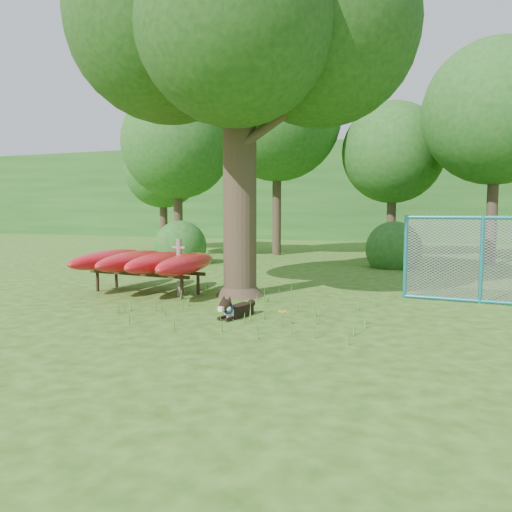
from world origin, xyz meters
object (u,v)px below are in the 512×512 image
(oak_tree, at_px, (238,11))
(kayak_rack, at_px, (146,262))
(fence_section, at_px, (482,260))
(husky_dog, at_px, (235,309))

(oak_tree, bearing_deg, kayak_rack, -166.22)
(oak_tree, relative_size, fence_section, 3.00)
(oak_tree, xyz_separation_m, kayak_rack, (-2.04, -0.50, -5.32))
(kayak_rack, bearing_deg, fence_section, 15.52)
(husky_dog, height_order, fence_section, fence_section)
(husky_dog, bearing_deg, fence_section, 47.90)
(oak_tree, bearing_deg, husky_dog, -68.91)
(husky_dog, bearing_deg, oak_tree, 122.84)
(husky_dog, distance_m, fence_section, 5.10)
(kayak_rack, xyz_separation_m, husky_dog, (2.89, -1.68, -0.56))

